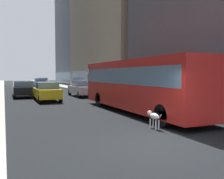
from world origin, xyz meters
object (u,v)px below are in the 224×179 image
object	(u,v)px
transit_bus	(138,83)
car_white_van	(43,82)
car_silver_sedan	(82,89)
car_black_suv	(23,89)
car_blue_hatchback	(40,83)
car_yellow_taxi	(47,91)
dalmatian_dog	(154,116)

from	to	relation	value
transit_bus	car_white_van	distance (m)	40.17
transit_bus	car_silver_sedan	xyz separation A→B (m)	(0.00, 11.81, -0.95)
car_black_suv	car_blue_hatchback	xyz separation A→B (m)	(4.00, 18.61, 0.00)
car_silver_sedan	car_yellow_taxi	xyz separation A→B (m)	(-4.00, -3.24, -0.00)
transit_bus	car_yellow_taxi	distance (m)	9.50
car_black_suv	dalmatian_dog	xyz separation A→B (m)	(3.96, -17.34, -0.31)
transit_bus	car_blue_hatchback	xyz separation A→B (m)	(-1.60, 31.70, -0.95)
car_white_van	transit_bus	bearing A→B (deg)	-90.00
car_silver_sedan	dalmatian_dog	world-z (taller)	car_silver_sedan
car_black_suv	car_silver_sedan	xyz separation A→B (m)	(5.60, -1.28, 0.00)
car_silver_sedan	dalmatian_dog	bearing A→B (deg)	-95.84
transit_bus	car_black_suv	bearing A→B (deg)	113.16
car_silver_sedan	car_black_suv	bearing A→B (deg)	167.11
car_blue_hatchback	car_yellow_taxi	world-z (taller)	same
car_blue_hatchback	dalmatian_dog	distance (m)	35.95
car_white_van	car_blue_hatchback	bearing A→B (deg)	-100.71
car_white_van	car_yellow_taxi	bearing A→B (deg)	-97.22
car_black_suv	car_silver_sedan	world-z (taller)	same
car_silver_sedan	car_white_van	size ratio (longest dim) A/B	1.06
car_blue_hatchback	car_white_van	bearing A→B (deg)	79.29
car_black_suv	dalmatian_dog	world-z (taller)	car_black_suv
transit_bus	car_black_suv	world-z (taller)	transit_bus
car_yellow_taxi	transit_bus	bearing A→B (deg)	-64.98
car_yellow_taxi	dalmatian_dog	distance (m)	13.03
car_yellow_taxi	car_white_van	distance (m)	31.85
transit_bus	car_blue_hatchback	size ratio (longest dim) A/B	2.69
car_blue_hatchback	car_yellow_taxi	xyz separation A→B (m)	(-2.40, -23.13, -0.00)
transit_bus	car_white_van	world-z (taller)	transit_bus
car_black_suv	car_silver_sedan	distance (m)	5.74
car_silver_sedan	car_yellow_taxi	distance (m)	5.15
car_blue_hatchback	dalmatian_dog	world-z (taller)	car_blue_hatchback
car_silver_sedan	car_blue_hatchback	size ratio (longest dim) A/B	1.07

